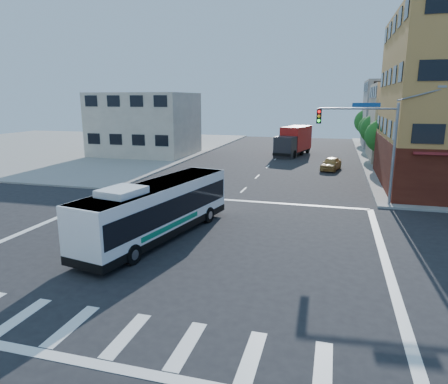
# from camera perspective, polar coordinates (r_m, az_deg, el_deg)

# --- Properties ---
(ground) EXTENTS (120.00, 120.00, 0.00)m
(ground) POSITION_cam_1_polar(r_m,az_deg,el_deg) (20.54, -5.31, -7.51)
(ground) COLOR black
(ground) RESTS_ON ground
(sidewalk_nw) EXTENTS (50.00, 50.00, 0.15)m
(sidewalk_nw) POSITION_cam_1_polar(r_m,az_deg,el_deg) (67.91, -22.89, 6.07)
(sidewalk_nw) COLOR gray
(sidewalk_nw) RESTS_ON ground
(building_east_near) EXTENTS (12.06, 10.06, 9.00)m
(building_east_near) POSITION_cam_1_polar(r_m,az_deg,el_deg) (52.95, 26.75, 8.81)
(building_east_near) COLOR #BEAC91
(building_east_near) RESTS_ON ground
(building_east_far) EXTENTS (12.06, 10.06, 10.00)m
(building_east_far) POSITION_cam_1_polar(r_m,az_deg,el_deg) (66.72, 24.55, 10.07)
(building_east_far) COLOR #9B9B96
(building_east_far) RESTS_ON ground
(building_west) EXTENTS (12.06, 10.06, 8.00)m
(building_west) POSITION_cam_1_polar(r_m,az_deg,el_deg) (53.67, -11.19, 9.45)
(building_west) COLOR beige
(building_west) RESTS_ON ground
(signal_mast_ne) EXTENTS (7.91, 1.13, 8.07)m
(signal_mast_ne) POSITION_cam_1_polar(r_m,az_deg,el_deg) (28.73, 19.93, 7.88)
(signal_mast_ne) COLOR gray
(signal_mast_ne) RESTS_ON ground
(street_tree_a) EXTENTS (3.60, 3.60, 5.53)m
(street_tree_a) POSITION_cam_1_polar(r_m,az_deg,el_deg) (46.28, 21.82, 7.70)
(street_tree_a) COLOR #322012
(street_tree_a) RESTS_ON ground
(street_tree_b) EXTENTS (3.80, 3.80, 5.79)m
(street_tree_b) POSITION_cam_1_polar(r_m,az_deg,el_deg) (54.20, 20.97, 8.61)
(street_tree_b) COLOR #322012
(street_tree_b) RESTS_ON ground
(street_tree_c) EXTENTS (3.40, 3.40, 5.29)m
(street_tree_c) POSITION_cam_1_polar(r_m,az_deg,el_deg) (62.18, 20.30, 8.87)
(street_tree_c) COLOR #322012
(street_tree_c) RESTS_ON ground
(street_tree_d) EXTENTS (4.00, 4.00, 6.03)m
(street_tree_d) POSITION_cam_1_polar(r_m,az_deg,el_deg) (70.12, 19.83, 9.64)
(street_tree_d) COLOR #322012
(street_tree_d) RESTS_ON ground
(transit_bus) EXTENTS (4.41, 11.17, 3.24)m
(transit_bus) POSITION_cam_1_polar(r_m,az_deg,el_deg) (21.32, -9.40, -2.39)
(transit_bus) COLOR black
(transit_bus) RESTS_ON ground
(box_truck) EXTENTS (4.25, 8.59, 3.72)m
(box_truck) POSITION_cam_1_polar(r_m,az_deg,el_deg) (53.43, 9.89, 7.12)
(box_truck) COLOR #252429
(box_truck) RESTS_ON ground
(parked_car) EXTENTS (2.40, 4.22, 1.35)m
(parked_car) POSITION_cam_1_polar(r_m,az_deg,el_deg) (43.07, 15.04, 3.94)
(parked_car) COLOR tan
(parked_car) RESTS_ON ground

